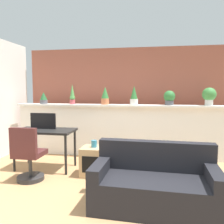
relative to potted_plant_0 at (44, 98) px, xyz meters
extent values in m
plane|color=tan|center=(1.79, -1.96, -1.31)|extent=(12.00, 12.00, 0.00)
cube|color=white|center=(1.79, 0.04, -0.74)|extent=(4.75, 0.16, 1.13)
cube|color=white|center=(1.79, 0.00, -0.16)|extent=(4.75, 0.32, 0.04)
cube|color=#9E5442|center=(1.79, 0.64, -0.06)|extent=(4.75, 0.10, 2.50)
cylinder|color=#4C4C51|center=(0.00, 0.00, -0.09)|extent=(0.17, 0.17, 0.09)
cone|color=#235B2D|center=(0.00, 0.00, 0.05)|extent=(0.17, 0.17, 0.18)
cylinder|color=#B7474C|center=(0.70, -0.01, -0.08)|extent=(0.12, 0.12, 0.10)
sphere|color=#4C9347|center=(0.70, -0.01, 0.00)|extent=(0.12, 0.12, 0.12)
cone|color=#4C9347|center=(0.70, -0.01, 0.17)|extent=(0.10, 0.10, 0.29)
cylinder|color=#C66B42|center=(1.46, -0.02, -0.07)|extent=(0.17, 0.17, 0.13)
cone|color=#2D7033|center=(1.46, -0.02, 0.13)|extent=(0.17, 0.17, 0.26)
cylinder|color=silver|center=(2.10, -0.02, -0.07)|extent=(0.17, 0.17, 0.13)
cone|color=#2D7033|center=(2.10, -0.02, 0.13)|extent=(0.15, 0.15, 0.29)
cylinder|color=#4C4C51|center=(2.84, 0.02, -0.09)|extent=(0.18, 0.18, 0.10)
sphere|color=#2D7033|center=(2.84, 0.02, 0.05)|extent=(0.24, 0.24, 0.24)
cylinder|color=silver|center=(3.64, 0.03, -0.07)|extent=(0.16, 0.16, 0.12)
sphere|color=#3D843D|center=(3.64, 0.03, 0.09)|extent=(0.28, 0.28, 0.28)
cylinder|color=black|center=(0.00, -1.25, -0.95)|extent=(0.04, 0.04, 0.71)
cylinder|color=black|center=(1.00, -1.25, -0.95)|extent=(0.04, 0.04, 0.71)
cylinder|color=black|center=(0.00, -0.75, -0.95)|extent=(0.04, 0.04, 0.71)
cylinder|color=black|center=(1.00, -0.75, -0.95)|extent=(0.04, 0.04, 0.71)
cube|color=black|center=(0.50, -1.00, -0.58)|extent=(1.10, 0.60, 0.04)
cube|color=black|center=(0.43, -0.92, -0.41)|extent=(0.50, 0.04, 0.30)
cylinder|color=#262628|center=(0.51, -1.58, -1.27)|extent=(0.44, 0.44, 0.07)
cylinder|color=#333333|center=(0.51, -1.58, -1.07)|extent=(0.06, 0.06, 0.34)
cube|color=#4C2323|center=(0.51, -1.58, -0.86)|extent=(0.44, 0.44, 0.08)
cube|color=#4C2323|center=(0.51, -1.77, -0.61)|extent=(0.44, 0.07, 0.42)
cube|color=tan|center=(1.48, -1.18, -1.06)|extent=(0.40, 0.40, 0.50)
cube|color=black|center=(1.48, -1.37, -1.06)|extent=(0.28, 0.04, 0.28)
cylinder|color=teal|center=(1.50, -1.18, -0.75)|extent=(0.10, 0.10, 0.12)
cube|color=black|center=(2.53, -2.17, -1.11)|extent=(1.59, 0.82, 0.40)
cube|color=black|center=(2.54, -1.87, -0.71)|extent=(1.56, 0.22, 0.40)
cube|color=black|center=(1.83, -2.14, -0.83)|extent=(0.19, 0.77, 0.16)
cube|color=black|center=(3.23, -2.20, -0.83)|extent=(0.19, 0.77, 0.16)
camera|label=1|loc=(2.49, -5.04, 0.20)|focal=37.24mm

